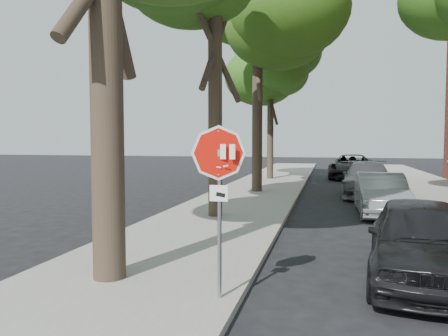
{
  "coord_description": "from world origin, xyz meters",
  "views": [
    {
      "loc": [
        0.88,
        -6.29,
        2.5
      ],
      "look_at": [
        -0.8,
        0.7,
        2.05
      ],
      "focal_mm": 35.0,
      "sensor_mm": 36.0,
      "label": 1
    }
  ],
  "objects_px": {
    "tree_far": "(271,65)",
    "car_d": "(352,167)",
    "car_a": "(421,240)",
    "stop_sign": "(219,178)",
    "tree_mid_b": "(258,22)",
    "car_c": "(368,179)",
    "car_b": "(381,194)"
  },
  "relations": [
    {
      "from": "tree_far",
      "to": "car_d",
      "type": "distance_m",
      "value": 8.52
    },
    {
      "from": "car_a",
      "to": "car_d",
      "type": "height_order",
      "value": "car_d"
    },
    {
      "from": "stop_sign",
      "to": "car_d",
      "type": "distance_m",
      "value": 23.69
    },
    {
      "from": "tree_mid_b",
      "to": "car_c",
      "type": "distance_m",
      "value": 8.8
    },
    {
      "from": "stop_sign",
      "to": "tree_far",
      "type": "height_order",
      "value": "tree_far"
    },
    {
      "from": "car_a",
      "to": "tree_mid_b",
      "type": "bearing_deg",
      "value": 118.8
    },
    {
      "from": "car_a",
      "to": "car_c",
      "type": "xyz_separation_m",
      "value": [
        0.11,
        12.21,
        0.03
      ]
    },
    {
      "from": "car_d",
      "to": "tree_far",
      "type": "bearing_deg",
      "value": -148.98
    },
    {
      "from": "tree_far",
      "to": "car_a",
      "type": "distance_m",
      "value": 20.88
    },
    {
      "from": "stop_sign",
      "to": "tree_far",
      "type": "relative_size",
      "value": 0.28
    },
    {
      "from": "tree_far",
      "to": "stop_sign",
      "type": "bearing_deg",
      "value": -84.54
    },
    {
      "from": "stop_sign",
      "to": "tree_mid_b",
      "type": "bearing_deg",
      "value": 96.95
    },
    {
      "from": "tree_far",
      "to": "car_c",
      "type": "height_order",
      "value": "tree_far"
    },
    {
      "from": "car_b",
      "to": "car_d",
      "type": "relative_size",
      "value": 0.75
    },
    {
      "from": "tree_mid_b",
      "to": "tree_far",
      "type": "height_order",
      "value": "tree_mid_b"
    },
    {
      "from": "tree_far",
      "to": "car_d",
      "type": "xyz_separation_m",
      "value": [
        5.1,
        2.33,
        -6.42
      ]
    },
    {
      "from": "tree_mid_b",
      "to": "car_c",
      "type": "height_order",
      "value": "tree_mid_b"
    },
    {
      "from": "car_a",
      "to": "car_b",
      "type": "bearing_deg",
      "value": 95.93
    },
    {
      "from": "tree_mid_b",
      "to": "car_c",
      "type": "xyz_separation_m",
      "value": [
        5.02,
        0.05,
        -7.22
      ]
    },
    {
      "from": "car_b",
      "to": "car_d",
      "type": "distance_m",
      "value": 14.36
    },
    {
      "from": "tree_far",
      "to": "car_d",
      "type": "bearing_deg",
      "value": 24.52
    },
    {
      "from": "stop_sign",
      "to": "car_c",
      "type": "bearing_deg",
      "value": 76.92
    },
    {
      "from": "car_b",
      "to": "car_c",
      "type": "relative_size",
      "value": 0.8
    },
    {
      "from": "stop_sign",
      "to": "car_d",
      "type": "bearing_deg",
      "value": 82.53
    },
    {
      "from": "car_d",
      "to": "tree_mid_b",
      "type": "bearing_deg",
      "value": -110.77
    },
    {
      "from": "tree_far",
      "to": "car_d",
      "type": "height_order",
      "value": "tree_far"
    },
    {
      "from": "tree_mid_b",
      "to": "car_a",
      "type": "height_order",
      "value": "tree_mid_b"
    },
    {
      "from": "tree_mid_b",
      "to": "car_b",
      "type": "relative_size",
      "value": 2.43
    },
    {
      "from": "car_a",
      "to": "car_d",
      "type": "relative_size",
      "value": 0.76
    },
    {
      "from": "car_a",
      "to": "car_b",
      "type": "height_order",
      "value": "car_a"
    },
    {
      "from": "tree_mid_b",
      "to": "tree_far",
      "type": "relative_size",
      "value": 1.11
    },
    {
      "from": "tree_mid_b",
      "to": "car_b",
      "type": "distance_m",
      "value": 10.19
    }
  ]
}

